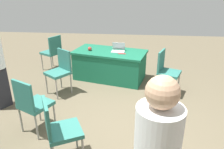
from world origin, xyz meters
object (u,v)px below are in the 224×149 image
(chair_tucked_left, at_px, (58,128))
(chair_by_pillar, at_px, (60,69))
(yarn_ball, at_px, (90,49))
(chair_near_front, at_px, (166,69))
(table_foreground, at_px, (110,65))
(chair_aisle, at_px, (32,103))
(scissors_red, at_px, (122,54))
(chair_back_row, at_px, (53,51))
(laptop_silver, at_px, (118,50))

(chair_tucked_left, bearing_deg, chair_by_pillar, 169.66)
(chair_by_pillar, xyz_separation_m, yarn_ball, (-0.49, -0.89, 0.21))
(chair_near_front, relative_size, yarn_ball, 10.03)
(table_foreground, bearing_deg, yarn_ball, 0.71)
(table_foreground, relative_size, chair_aisle, 1.99)
(scissors_red, bearing_deg, chair_aisle, 55.76)
(table_foreground, bearing_deg, chair_aisle, 67.02)
(chair_by_pillar, xyz_separation_m, chair_back_row, (0.64, -1.31, 0.00))
(chair_back_row, height_order, scissors_red, chair_back_row)
(table_foreground, distance_m, yarn_ball, 0.64)
(chair_tucked_left, relative_size, chair_back_row, 0.99)
(chair_near_front, bearing_deg, chair_by_pillar, -62.72)
(chair_near_front, bearing_deg, chair_back_row, -88.59)
(chair_back_row, bearing_deg, chair_aisle, -139.38)
(chair_near_front, distance_m, yarn_ball, 1.94)
(chair_tucked_left, height_order, scissors_red, chair_tucked_left)
(laptop_silver, distance_m, yarn_ball, 0.71)
(chair_near_front, xyz_separation_m, chair_back_row, (2.93, -1.10, 0.01))
(chair_near_front, bearing_deg, chair_tucked_left, -14.59)
(chair_near_front, relative_size, chair_aisle, 1.00)
(yarn_ball, bearing_deg, chair_aisle, 78.04)
(chair_tucked_left, relative_size, laptop_silver, 2.90)
(chair_near_front, xyz_separation_m, chair_by_pillar, (2.29, 0.21, 0.00))
(chair_near_front, relative_size, chair_back_row, 0.99)
(chair_back_row, xyz_separation_m, yarn_ball, (-1.12, 0.42, 0.21))
(chair_by_pillar, bearing_deg, scissors_red, -115.62)
(chair_near_front, height_order, chair_tucked_left, same)
(chair_back_row, xyz_separation_m, laptop_silver, (-1.83, 0.41, 0.20))
(chair_aisle, xyz_separation_m, laptop_silver, (-1.20, -2.33, 0.21))
(chair_tucked_left, xyz_separation_m, chair_back_row, (1.26, -3.34, 0.01))
(chair_aisle, relative_size, chair_back_row, 0.99)
(table_foreground, xyz_separation_m, yarn_ball, (0.50, 0.01, 0.41))
(chair_aisle, bearing_deg, chair_back_row, 129.31)
(chair_by_pillar, bearing_deg, chair_near_front, -138.62)
(chair_tucked_left, xyz_separation_m, yarn_ball, (0.14, -2.92, 0.21))
(chair_near_front, bearing_deg, yarn_ball, -88.71)
(chair_tucked_left, height_order, chair_back_row, chair_back_row)
(chair_aisle, xyz_separation_m, yarn_ball, (-0.49, -2.33, 0.21))
(chair_tucked_left, distance_m, chair_back_row, 3.57)
(table_foreground, bearing_deg, chair_back_row, -14.30)
(table_foreground, relative_size, chair_near_front, 1.99)
(chair_by_pillar, height_order, yarn_ball, chair_by_pillar)
(chair_aisle, bearing_deg, chair_by_pillar, 116.19)
(chair_back_row, relative_size, yarn_ball, 10.12)
(chair_aisle, xyz_separation_m, chair_back_row, (0.63, -2.75, 0.01))
(scissors_red, bearing_deg, yarn_ball, -16.13)
(chair_by_pillar, bearing_deg, chair_back_row, -28.00)
(laptop_silver, xyz_separation_m, yarn_ball, (0.71, 0.00, 0.01))
(chair_back_row, bearing_deg, laptop_silver, -75.10)
(chair_near_front, distance_m, chair_by_pillar, 2.30)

